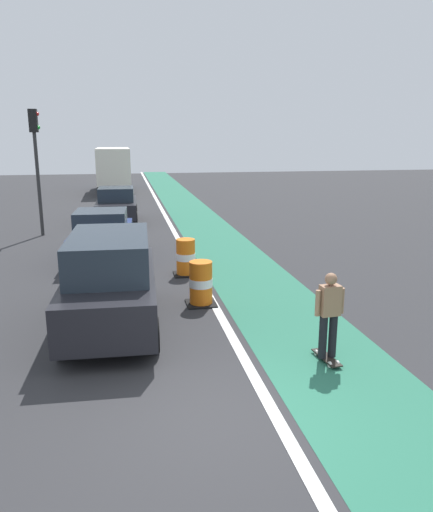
{
  "coord_description": "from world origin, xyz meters",
  "views": [
    {
      "loc": [
        -1.17,
        -6.36,
        4.04
      ],
      "look_at": [
        1.06,
        5.48,
        1.1
      ],
      "focal_mm": 34.46,
      "sensor_mm": 36.0,
      "label": 1
    }
  ],
  "objects_px": {
    "traffic_barrel_front": "(201,284)",
    "delivery_truck_down_block": "(114,167)",
    "parked_sedan_second": "(102,235)",
    "traffic_light_corner": "(36,150)",
    "parked_suv_nearest": "(111,281)",
    "skateboarder_on_lane": "(329,314)",
    "traffic_barrel_mid": "(186,258)",
    "parked_sedan_third": "(117,205)"
  },
  "relations": [
    {
      "from": "skateboarder_on_lane",
      "to": "parked_suv_nearest",
      "type": "height_order",
      "value": "parked_suv_nearest"
    },
    {
      "from": "traffic_barrel_mid",
      "to": "parked_sedan_third",
      "type": "bearing_deg",
      "value": 102.04
    },
    {
      "from": "parked_suv_nearest",
      "to": "delivery_truck_down_block",
      "type": "relative_size",
      "value": 0.61
    },
    {
      "from": "parked_suv_nearest",
      "to": "delivery_truck_down_block",
      "type": "bearing_deg",
      "value": 90.67
    },
    {
      "from": "parked_sedan_second",
      "to": "delivery_truck_down_block",
      "type": "relative_size",
      "value": 0.55
    },
    {
      "from": "parked_sedan_third",
      "to": "traffic_barrel_mid",
      "type": "distance_m",
      "value": 10.06
    },
    {
      "from": "parked_suv_nearest",
      "to": "delivery_truck_down_block",
      "type": "distance_m",
      "value": 27.35
    },
    {
      "from": "skateboarder_on_lane",
      "to": "traffic_light_corner",
      "type": "distance_m",
      "value": 15.32
    },
    {
      "from": "parked_suv_nearest",
      "to": "parked_sedan_second",
      "type": "bearing_deg",
      "value": 93.81
    },
    {
      "from": "parked_suv_nearest",
      "to": "traffic_light_corner",
      "type": "height_order",
      "value": "traffic_light_corner"
    },
    {
      "from": "parked_sedan_second",
      "to": "traffic_barrel_front",
      "type": "bearing_deg",
      "value": -63.5
    },
    {
      "from": "traffic_barrel_mid",
      "to": "delivery_truck_down_block",
      "type": "xyz_separation_m",
      "value": [
        -2.41,
        23.53,
        1.31
      ]
    },
    {
      "from": "traffic_barrel_front",
      "to": "delivery_truck_down_block",
      "type": "height_order",
      "value": "delivery_truck_down_block"
    },
    {
      "from": "parked_sedan_second",
      "to": "traffic_light_corner",
      "type": "distance_m",
      "value": 6.08
    },
    {
      "from": "parked_sedan_second",
      "to": "parked_sedan_third",
      "type": "xyz_separation_m",
      "value": [
        0.4,
        7.48,
        0.0
      ]
    },
    {
      "from": "traffic_barrel_front",
      "to": "traffic_barrel_mid",
      "type": "distance_m",
      "value": 2.72
    },
    {
      "from": "parked_sedan_third",
      "to": "traffic_barrel_mid",
      "type": "relative_size",
      "value": 3.8
    },
    {
      "from": "parked_suv_nearest",
      "to": "traffic_barrel_front",
      "type": "relative_size",
      "value": 4.28
    },
    {
      "from": "traffic_barrel_front",
      "to": "traffic_light_corner",
      "type": "relative_size",
      "value": 0.21
    },
    {
      "from": "traffic_barrel_front",
      "to": "traffic_light_corner",
      "type": "distance_m",
      "value": 11.51
    },
    {
      "from": "traffic_barrel_front",
      "to": "parked_sedan_second",
      "type": "bearing_deg",
      "value": 116.5
    },
    {
      "from": "delivery_truck_down_block",
      "to": "parked_sedan_third",
      "type": "bearing_deg",
      "value": -88.7
    },
    {
      "from": "parked_sedan_third",
      "to": "traffic_barrel_front",
      "type": "height_order",
      "value": "parked_sedan_third"
    },
    {
      "from": "parked_suv_nearest",
      "to": "delivery_truck_down_block",
      "type": "height_order",
      "value": "delivery_truck_down_block"
    },
    {
      "from": "parked_sedan_second",
      "to": "skateboarder_on_lane",
      "type": "bearing_deg",
      "value": -63.36
    },
    {
      "from": "traffic_barrel_mid",
      "to": "traffic_light_corner",
      "type": "xyz_separation_m",
      "value": [
        -5.15,
        7.13,
        2.97
      ]
    },
    {
      "from": "traffic_light_corner",
      "to": "parked_suv_nearest",
      "type": "bearing_deg",
      "value": -74.35
    },
    {
      "from": "traffic_light_corner",
      "to": "delivery_truck_down_block",
      "type": "bearing_deg",
      "value": 80.51
    },
    {
      "from": "skateboarder_on_lane",
      "to": "parked_sedan_second",
      "type": "distance_m",
      "value": 9.64
    },
    {
      "from": "delivery_truck_down_block",
      "to": "parked_suv_nearest",
      "type": "bearing_deg",
      "value": -89.33
    },
    {
      "from": "delivery_truck_down_block",
      "to": "parked_sedan_second",
      "type": "bearing_deg",
      "value": -90.24
    },
    {
      "from": "traffic_light_corner",
      "to": "parked_sedan_second",
      "type": "bearing_deg",
      "value": -60.94
    },
    {
      "from": "parked_sedan_second",
      "to": "traffic_light_corner",
      "type": "height_order",
      "value": "traffic_light_corner"
    },
    {
      "from": "delivery_truck_down_block",
      "to": "traffic_barrel_mid",
      "type": "bearing_deg",
      "value": -84.16
    },
    {
      "from": "skateboarder_on_lane",
      "to": "parked_sedan_third",
      "type": "relative_size",
      "value": 0.41
    },
    {
      "from": "traffic_barrel_mid",
      "to": "delivery_truck_down_block",
      "type": "relative_size",
      "value": 0.14
    },
    {
      "from": "traffic_barrel_front",
      "to": "traffic_barrel_mid",
      "type": "relative_size",
      "value": 1.0
    },
    {
      "from": "delivery_truck_down_block",
      "to": "traffic_barrel_front",
      "type": "bearing_deg",
      "value": -84.69
    },
    {
      "from": "traffic_barrel_mid",
      "to": "traffic_light_corner",
      "type": "bearing_deg",
      "value": 125.85
    },
    {
      "from": "parked_suv_nearest",
      "to": "skateboarder_on_lane",
      "type": "bearing_deg",
      "value": -32.13
    },
    {
      "from": "traffic_light_corner",
      "to": "traffic_barrel_front",
      "type": "bearing_deg",
      "value": -62.24
    },
    {
      "from": "skateboarder_on_lane",
      "to": "delivery_truck_down_block",
      "type": "distance_m",
      "value": 30.11
    }
  ]
}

